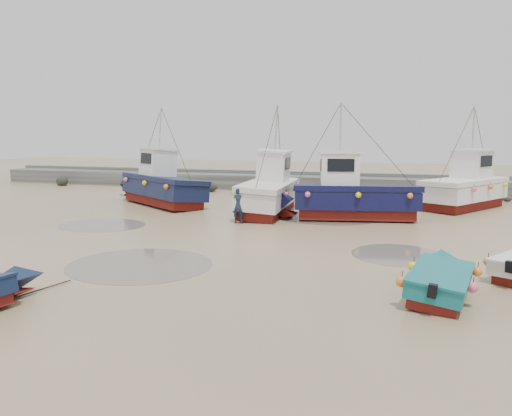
# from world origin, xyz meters

# --- Properties ---
(ground) EXTENTS (120.00, 120.00, 0.00)m
(ground) POSITION_xyz_m (0.00, 0.00, 0.00)
(ground) COLOR tan
(ground) RESTS_ON ground
(seawall) EXTENTS (60.00, 4.92, 1.50)m
(seawall) POSITION_xyz_m (0.05, 21.99, 0.63)
(seawall) COLOR slate
(seawall) RESTS_ON ground
(puddle_a) EXTENTS (5.27, 5.27, 0.01)m
(puddle_a) POSITION_xyz_m (-3.49, -1.67, 0.00)
(puddle_a) COLOR #62594F
(puddle_a) RESTS_ON ground
(puddle_b) EXTENTS (3.47, 3.47, 0.01)m
(puddle_b) POSITION_xyz_m (5.32, 2.55, 0.00)
(puddle_b) COLOR #62594F
(puddle_b) RESTS_ON ground
(puddle_c) EXTENTS (4.55, 4.55, 0.01)m
(puddle_c) POSITION_xyz_m (-9.24, 4.57, 0.00)
(puddle_c) COLOR #62594F
(puddle_c) RESTS_ON ground
(puddle_d) EXTENTS (6.44, 6.44, 0.01)m
(puddle_d) POSITION_xyz_m (1.41, 10.81, 0.00)
(puddle_d) COLOR #62594F
(puddle_d) RESTS_ON ground
(dinghy_2) EXTENTS (2.48, 5.54, 1.43)m
(dinghy_2) POSITION_xyz_m (6.63, -2.05, 0.56)
(dinghy_2) COLOR maroon
(dinghy_2) RESTS_ON ground
(cabin_boat_0) EXTENTS (9.19, 6.87, 6.22)m
(cabin_boat_0) POSITION_xyz_m (-9.97, 12.00, 1.33)
(cabin_boat_0) COLOR maroon
(cabin_boat_0) RESTS_ON ground
(cabin_boat_1) EXTENTS (3.01, 10.04, 6.22)m
(cabin_boat_1) POSITION_xyz_m (-2.10, 11.05, 1.34)
(cabin_boat_1) COLOR maroon
(cabin_boat_1) RESTS_ON ground
(cabin_boat_2) EXTENTS (9.81, 3.88, 6.22)m
(cabin_boat_2) POSITION_xyz_m (2.40, 9.86, 1.35)
(cabin_boat_2) COLOR maroon
(cabin_boat_2) RESTS_ON ground
(cabin_boat_3) EXTENTS (6.35, 8.53, 6.22)m
(cabin_boat_3) POSITION_xyz_m (9.34, 16.26, 1.37)
(cabin_boat_3) COLOR maroon
(cabin_boat_3) RESTS_ON ground
(person) EXTENTS (0.71, 0.49, 1.87)m
(person) POSITION_xyz_m (-2.72, 7.10, 0.00)
(person) COLOR #182136
(person) RESTS_ON ground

